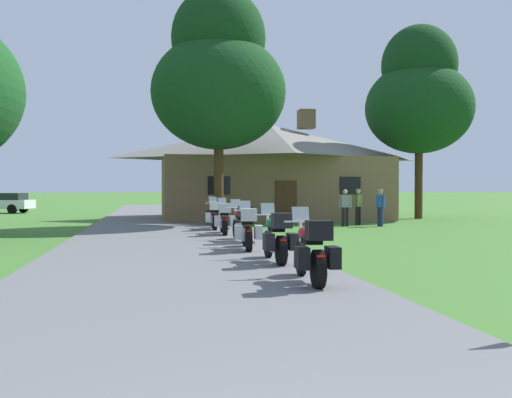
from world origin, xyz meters
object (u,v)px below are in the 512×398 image
object	(u,v)px
motorcycle_green_second_in_row	(277,238)
motorcycle_red_fourth_in_row	(241,223)
motorcycle_red_third_in_row	(247,229)
bystander_gray_shirt_by_tree	(345,206)
motorcycle_red_farthest_in_row	(214,213)
bystander_olive_shirt_beside_signpost	(358,205)
bystander_blue_shirt_near_lodge	(380,205)
motorcycle_red_fifth_in_row	(224,219)
tree_right_of_lodge	(419,95)
motorcycle_black_sixth_in_row	(214,216)
tree_by_lodge_front	(219,76)
motorcycle_red_nearest_to_camera	(312,252)

from	to	relation	value
motorcycle_green_second_in_row	motorcycle_red_fourth_in_row	bearing A→B (deg)	89.96
motorcycle_green_second_in_row	motorcycle_red_third_in_row	xyz separation A→B (m)	(-0.20, 2.81, 0.00)
motorcycle_green_second_in_row	bystander_gray_shirt_by_tree	bearing A→B (deg)	65.10
motorcycle_red_third_in_row	motorcycle_red_farthest_in_row	world-z (taller)	same
motorcycle_red_farthest_in_row	bystander_olive_shirt_beside_signpost	xyz separation A→B (m)	(6.70, -0.37, 0.34)
motorcycle_green_second_in_row	motorcycle_red_fourth_in_row	world-z (taller)	same
bystander_gray_shirt_by_tree	motorcycle_red_fourth_in_row	bearing A→B (deg)	62.56
motorcycle_red_fourth_in_row	bystander_gray_shirt_by_tree	bearing A→B (deg)	47.63
motorcycle_red_third_in_row	bystander_olive_shirt_beside_signpost	distance (m)	12.53
motorcycle_green_second_in_row	motorcycle_red_third_in_row	distance (m)	2.81
motorcycle_red_third_in_row	motorcycle_red_farthest_in_row	size ratio (longest dim) A/B	1.00
motorcycle_red_fourth_in_row	bystander_blue_shirt_near_lodge	distance (m)	10.09
motorcycle_red_fifth_in_row	motorcycle_green_second_in_row	bearing A→B (deg)	-85.99
tree_right_of_lodge	motorcycle_red_fourth_in_row	bearing A→B (deg)	-133.18
motorcycle_red_farthest_in_row	bystander_olive_shirt_beside_signpost	size ratio (longest dim) A/B	1.24
motorcycle_green_second_in_row	motorcycle_black_sixth_in_row	bearing A→B (deg)	91.53
motorcycle_red_fourth_in_row	tree_right_of_lodge	distance (m)	18.80
motorcycle_red_farthest_in_row	tree_by_lodge_front	xyz separation A→B (m)	(0.26, 0.39, 6.23)
motorcycle_red_fifth_in_row	bystander_blue_shirt_near_lodge	bearing A→B (deg)	30.74
tree_right_of_lodge	bystander_olive_shirt_beside_signpost	bearing A→B (deg)	-137.30
motorcycle_red_fourth_in_row	motorcycle_red_farthest_in_row	size ratio (longest dim) A/B	1.00
motorcycle_red_third_in_row	tree_by_lodge_front	size ratio (longest dim) A/B	0.19
motorcycle_black_sixth_in_row	motorcycle_red_farthest_in_row	world-z (taller)	same
motorcycle_red_fourth_in_row	motorcycle_red_fifth_in_row	distance (m)	2.86
motorcycle_black_sixth_in_row	bystander_gray_shirt_by_tree	bearing A→B (deg)	17.51
motorcycle_green_second_in_row	motorcycle_red_fifth_in_row	bearing A→B (deg)	91.44
motorcycle_black_sixth_in_row	bystander_gray_shirt_by_tree	world-z (taller)	bystander_gray_shirt_by_tree
bystander_blue_shirt_near_lodge	bystander_olive_shirt_beside_signpost	world-z (taller)	same
motorcycle_red_fifth_in_row	tree_right_of_lodge	world-z (taller)	tree_right_of_lodge
motorcycle_black_sixth_in_row	motorcycle_red_fourth_in_row	bearing A→B (deg)	-84.21
bystander_olive_shirt_beside_signpost	bystander_gray_shirt_by_tree	xyz separation A→B (m)	(-0.91, -0.83, -0.02)
motorcycle_green_second_in_row	bystander_gray_shirt_by_tree	world-z (taller)	bystander_gray_shirt_by_tree
motorcycle_red_fourth_in_row	tree_by_lodge_front	xyz separation A→B (m)	(0.27, 8.69, 6.22)
tree_right_of_lodge	motorcycle_black_sixth_in_row	bearing A→B (deg)	-149.15
motorcycle_red_fourth_in_row	bystander_blue_shirt_near_lodge	bearing A→B (deg)	39.91
motorcycle_red_fourth_in_row	motorcycle_red_fifth_in_row	bearing A→B (deg)	90.90
motorcycle_red_third_in_row	bystander_blue_shirt_near_lodge	world-z (taller)	bystander_blue_shirt_near_lodge
motorcycle_red_fifth_in_row	bystander_gray_shirt_by_tree	bearing A→B (deg)	37.98
motorcycle_red_nearest_to_camera	tree_right_of_lodge	xyz separation A→B (m)	(12.14, 21.16, 6.35)
motorcycle_red_third_in_row	bystander_blue_shirt_near_lodge	xyz separation A→B (m)	(7.59, 9.40, 0.34)
bystander_gray_shirt_by_tree	motorcycle_red_third_in_row	bearing A→B (deg)	69.78
motorcycle_black_sixth_in_row	motorcycle_red_farthest_in_row	xyz separation A→B (m)	(0.28, 2.78, 0.00)
motorcycle_red_nearest_to_camera	motorcycle_red_fifth_in_row	bearing A→B (deg)	94.18
motorcycle_red_fourth_in_row	tree_right_of_lodge	world-z (taller)	tree_right_of_lodge
bystander_olive_shirt_beside_signpost	tree_right_of_lodge	bearing A→B (deg)	11.76
bystander_gray_shirt_by_tree	motorcycle_red_fifth_in_row	bearing A→B (deg)	47.03
motorcycle_red_third_in_row	bystander_gray_shirt_by_tree	world-z (taller)	bystander_gray_shirt_by_tree
motorcycle_red_third_in_row	tree_by_lodge_front	xyz separation A→B (m)	(0.49, 11.21, 6.23)
motorcycle_red_fifth_in_row	motorcycle_black_sixth_in_row	size ratio (longest dim) A/B	1.00
motorcycle_green_second_in_row	motorcycle_red_fourth_in_row	size ratio (longest dim) A/B	1.00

